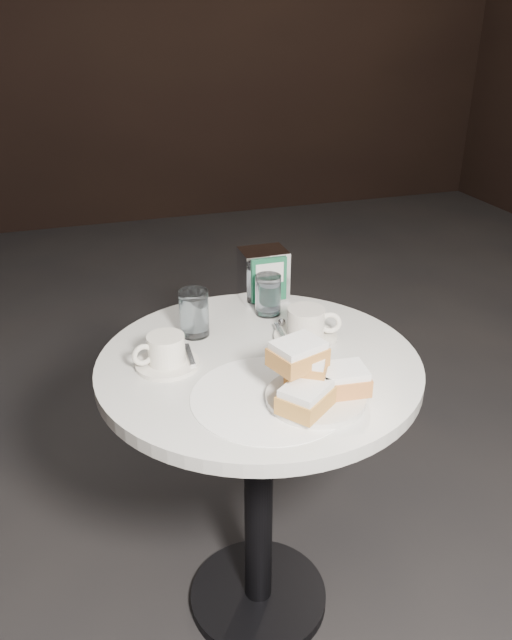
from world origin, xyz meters
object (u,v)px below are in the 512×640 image
(water_glass_left, at_px, (194,314))
(napkin_dispenser, at_px, (263,275))
(coffee_cup_left, at_px, (166,353))
(water_glass_right, at_px, (268,295))
(coffee_cup_right, at_px, (307,326))
(beignet_plate, at_px, (314,380))
(cafe_table, at_px, (259,434))

(water_glass_left, bearing_deg, napkin_dispenser, 33.21)
(coffee_cup_left, height_order, water_glass_right, water_glass_right)
(coffee_cup_left, distance_m, coffee_cup_right, 0.33)
(beignet_plate, relative_size, coffee_cup_right, 1.31)
(cafe_table, bearing_deg, water_glass_right, 66.14)
(coffee_cup_left, xyz_separation_m, water_glass_left, (0.09, 0.12, 0.02))
(napkin_dispenser, bearing_deg, water_glass_right, -100.29)
(beignet_plate, xyz_separation_m, coffee_cup_left, (-0.24, 0.22, -0.02))
(beignet_plate, xyz_separation_m, water_glass_left, (-0.15, 0.34, 0.01))
(beignet_plate, xyz_separation_m, coffee_cup_right, (0.08, 0.24, -0.01))
(coffee_cup_left, bearing_deg, beignet_plate, -53.53)
(beignet_plate, distance_m, coffee_cup_right, 0.25)
(napkin_dispenser, bearing_deg, water_glass_left, -146.22)
(cafe_table, height_order, coffee_cup_left, coffee_cup_left)
(cafe_table, distance_m, beignet_plate, 0.31)
(coffee_cup_left, relative_size, water_glass_left, 1.47)
(beignet_plate, distance_m, napkin_dispenser, 0.48)
(cafe_table, height_order, water_glass_right, water_glass_right)
(cafe_table, distance_m, water_glass_right, 0.34)
(coffee_cup_left, xyz_separation_m, napkin_dispenser, (0.30, 0.26, 0.04))
(coffee_cup_left, bearing_deg, water_glass_left, 41.92)
(beignet_plate, distance_m, coffee_cup_left, 0.33)
(coffee_cup_left, bearing_deg, cafe_table, -21.68)
(cafe_table, height_order, napkin_dispenser, napkin_dispenser)
(coffee_cup_right, bearing_deg, beignet_plate, -87.65)
(coffee_cup_right, relative_size, napkin_dispenser, 1.40)
(napkin_dispenser, bearing_deg, cafe_table, -109.69)
(water_glass_right, distance_m, napkin_dispenser, 0.09)
(water_glass_left, xyz_separation_m, water_glass_right, (0.20, 0.05, -0.00))
(coffee_cup_right, xyz_separation_m, napkin_dispenser, (-0.02, 0.24, 0.03))
(water_glass_left, bearing_deg, coffee_cup_right, -22.90)
(cafe_table, distance_m, coffee_cup_left, 0.30)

